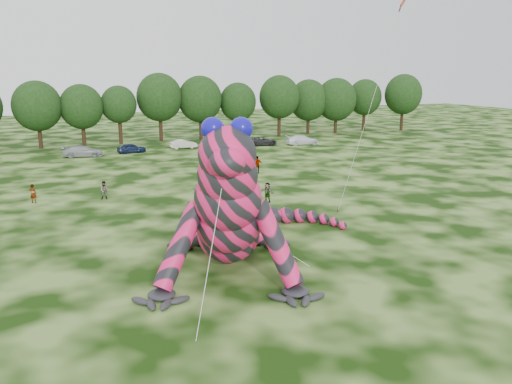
{
  "coord_description": "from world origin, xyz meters",
  "views": [
    {
      "loc": [
        -7.88,
        -19.79,
        10.49
      ],
      "look_at": [
        2.19,
        5.34,
        4.0
      ],
      "focal_mm": 35.0,
      "sensor_mm": 36.0,
      "label": 1
    }
  ],
  "objects": [
    {
      "name": "ground",
      "position": [
        0.0,
        0.0,
        0.0
      ],
      "size": [
        240.0,
        240.0,
        0.0
      ],
      "primitive_type": "plane",
      "color": "#16330A",
      "rests_on": "ground"
    },
    {
      "name": "tree_13",
      "position": [
        27.13,
        57.13,
        5.06
      ],
      "size": [
        6.83,
        6.15,
        10.13
      ],
      "primitive_type": null,
      "color": "black",
      "rests_on": "ground"
    },
    {
      "name": "car_4",
      "position": [
        1.3,
        47.99,
        0.64
      ],
      "size": [
        3.91,
        1.94,
        1.28
      ],
      "primitive_type": "imported",
      "rotation": [
        0.0,
        0.0,
        1.69
      ],
      "color": "#162348",
      "rests_on": "ground"
    },
    {
      "name": "tree_14",
      "position": [
        33.46,
        58.72,
        4.7
      ],
      "size": [
        6.82,
        6.14,
        9.4
      ],
      "primitive_type": null,
      "color": "black",
      "rests_on": "ground"
    },
    {
      "name": "tree_8",
      "position": [
        -4.22,
        56.99,
        4.47
      ],
      "size": [
        6.14,
        5.53,
        8.94
      ],
      "primitive_type": null,
      "color": "black",
      "rests_on": "ground"
    },
    {
      "name": "car_3",
      "position": [
        -4.96,
        46.97,
        0.71
      ],
      "size": [
        5.16,
        2.72,
        1.43
      ],
      "primitive_type": "imported",
      "rotation": [
        0.0,
        0.0,
        1.42
      ],
      "color": "#A1A6AA",
      "rests_on": "ground"
    },
    {
      "name": "car_5",
      "position": [
        8.72,
        49.44,
        0.63
      ],
      "size": [
        3.81,
        1.34,
        1.25
      ],
      "primitive_type": "imported",
      "rotation": [
        0.0,
        0.0,
        1.57
      ],
      "color": "silver",
      "rests_on": "ground"
    },
    {
      "name": "tree_7",
      "position": [
        -10.08,
        56.8,
        4.74
      ],
      "size": [
        6.68,
        6.01,
        9.48
      ],
      "primitive_type": null,
      "color": "black",
      "rests_on": "ground"
    },
    {
      "name": "tree_10",
      "position": [
        7.4,
        58.58,
        5.25
      ],
      "size": [
        7.09,
        6.38,
        10.5
      ],
      "primitive_type": null,
      "color": "black",
      "rests_on": "ground"
    },
    {
      "name": "tree_17",
      "position": [
        51.95,
        56.66,
        5.15
      ],
      "size": [
        6.98,
        6.28,
        10.3
      ],
      "primitive_type": null,
      "color": "black",
      "rests_on": "ground"
    },
    {
      "name": "car_6",
      "position": [
        20.19,
        48.03,
        0.64
      ],
      "size": [
        4.67,
        2.2,
        1.29
      ],
      "primitive_type": "imported",
      "rotation": [
        0.0,
        0.0,
        1.58
      ],
      "color": "#2A2B2D",
      "rests_on": "ground"
    },
    {
      "name": "spectator_5",
      "position": [
        7.95,
        17.2,
        0.82
      ],
      "size": [
        1.21,
        1.55,
        1.64
      ],
      "primitive_type": "imported",
      "rotation": [
        0.0,
        0.0,
        5.26
      ],
      "color": "gray",
      "rests_on": "ground"
    },
    {
      "name": "car_7",
      "position": [
        26.1,
        46.42,
        0.72
      ],
      "size": [
        5.15,
        2.6,
        1.43
      ],
      "primitive_type": "imported",
      "rotation": [
        0.0,
        0.0,
        1.45
      ],
      "color": "white",
      "rests_on": "ground"
    },
    {
      "name": "tree_16",
      "position": [
        45.45,
        59.37,
        4.69
      ],
      "size": [
        6.26,
        5.63,
        9.37
      ],
      "primitive_type": null,
      "color": "black",
      "rests_on": "ground"
    },
    {
      "name": "spectator_3",
      "position": [
        11.74,
        28.79,
        0.93
      ],
      "size": [
        1.14,
        0.59,
        1.86
      ],
      "primitive_type": "imported",
      "rotation": [
        0.0,
        0.0,
        3.02
      ],
      "color": "gray",
      "rests_on": "ground"
    },
    {
      "name": "spectator_1",
      "position": [
        -4.51,
        23.13,
        0.79
      ],
      "size": [
        0.87,
        0.74,
        1.57
      ],
      "primitive_type": "imported",
      "rotation": [
        0.0,
        0.0,
        6.08
      ],
      "color": "gray",
      "rests_on": "ground"
    },
    {
      "name": "flying_kite",
      "position": [
        14.35,
        9.75,
        14.05
      ],
      "size": [
        3.4,
        3.4,
        15.94
      ],
      "color": "red",
      "rests_on": "ground"
    },
    {
      "name": "spectator_0",
      "position": [
        -10.11,
        24.06,
        0.8
      ],
      "size": [
        0.7,
        0.62,
        1.6
      ],
      "primitive_type": "imported",
      "rotation": [
        0.0,
        0.0,
        2.63
      ],
      "color": "gray",
      "rests_on": "ground"
    },
    {
      "name": "tree_12",
      "position": [
        20.01,
        57.74,
        4.49
      ],
      "size": [
        5.99,
        5.39,
        8.97
      ],
      "primitive_type": null,
      "color": "black",
      "rests_on": "ground"
    },
    {
      "name": "tree_11",
      "position": [
        13.79,
        58.2,
        5.03
      ],
      "size": [
        7.01,
        6.31,
        10.07
      ],
      "primitive_type": null,
      "color": "black",
      "rests_on": "ground"
    },
    {
      "name": "tree_15",
      "position": [
        38.47,
        57.77,
        4.82
      ],
      "size": [
        7.17,
        6.45,
        9.63
      ],
      "primitive_type": null,
      "color": "black",
      "rests_on": "ground"
    },
    {
      "name": "tree_9",
      "position": [
        1.06,
        57.35,
        4.34
      ],
      "size": [
        5.27,
        4.74,
        8.68
      ],
      "primitive_type": null,
      "color": "black",
      "rests_on": "ground"
    },
    {
      "name": "inflatable_gecko",
      "position": [
        0.88,
        6.34,
        4.25
      ],
      "size": [
        19.03,
        20.71,
        8.51
      ],
      "primitive_type": null,
      "rotation": [
        0.0,
        0.0,
        -0.33
      ],
      "color": "#F01E62",
      "rests_on": "ground"
    }
  ]
}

